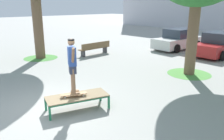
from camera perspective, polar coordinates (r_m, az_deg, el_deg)
The scene contains 9 objects.
ground_plane at distance 7.57m, azimuth -15.22°, elevation -9.42°, with size 120.00×120.00×0.00m, color #999993.
skate_box at distance 7.19m, azimuth -8.73°, elevation -6.77°, with size 1.33×2.04×0.46m.
skateboard at distance 7.12m, azimuth -9.59°, elevation -5.98°, with size 0.54×0.80×0.09m.
skater at distance 6.82m, azimuth -9.96°, elevation 1.80°, with size 0.92×0.53×1.69m.
grass_patch_near_left at distance 14.87m, azimuth -17.46°, elevation 2.92°, with size 2.06×2.06×0.01m, color #47893D.
grass_patch_mid_back at distance 11.51m, azimuth 18.76°, elevation -0.89°, with size 2.04×2.04×0.01m, color #519342.
car_white at distance 17.81m, azimuth 16.32°, elevation 7.32°, with size 2.17×4.32×1.50m.
car_red at distance 16.39m, azimuth 25.32°, elevation 5.73°, with size 2.08×4.28×1.50m.
park_bench at distance 15.16m, azimuth -4.33°, elevation 5.56°, with size 0.49×2.41×0.83m.
Camera 1 is at (6.12, -3.13, 3.17)m, focal length 36.37 mm.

